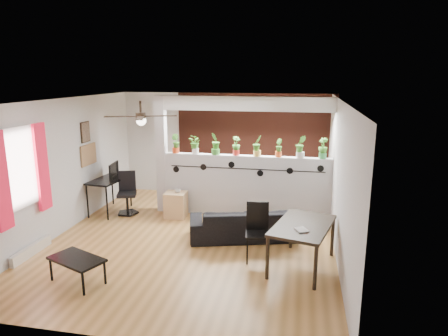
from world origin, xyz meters
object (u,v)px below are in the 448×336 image
sofa (243,224)px  office_chair (127,196)px  potted_plant_0 (175,143)px  potted_plant_6 (301,146)px  potted_plant_3 (236,145)px  dining_table (303,229)px  cup (178,191)px  folding_chair (257,226)px  potted_plant_7 (323,148)px  potted_plant_1 (195,144)px  cube_shelf (176,205)px  potted_plant_2 (216,143)px  coffee_table (77,261)px  potted_plant_5 (279,147)px  potted_plant_4 (257,145)px  computer_desk (109,182)px  ceiling_fan (141,118)px

sofa → office_chair: (-2.72, 0.84, 0.14)m
potted_plant_0 → potted_plant_6: 2.71m
potted_plant_3 → dining_table: (1.45, -2.22, -0.92)m
potted_plant_3 → cup: bearing=-162.7°
office_chair → folding_chair: 3.51m
potted_plant_7 → potted_plant_1: bearing=180.0°
potted_plant_6 → folding_chair: size_ratio=0.49×
office_chair → folding_chair: folding_chair is taller
potted_plant_6 → cube_shelf: size_ratio=0.86×
potted_plant_2 → potted_plant_7: 2.26m
potted_plant_2 → potted_plant_7: size_ratio=1.10×
potted_plant_0 → folding_chair: size_ratio=0.43×
office_chair → coffee_table: size_ratio=0.99×
potted_plant_1 → office_chair: 1.92m
potted_plant_5 → cup: 2.35m
potted_plant_4 → potted_plant_7: size_ratio=1.03×
potted_plant_0 → office_chair: (-1.03, -0.39, -1.16)m
potted_plant_7 → cup: 3.19m
computer_desk → coffee_table: (0.99, -3.04, -0.35)m
potted_plant_5 → cup: size_ratio=3.23×
potted_plant_5 → dining_table: bearing=-76.2°
potted_plant_4 → potted_plant_6: (0.90, 0.00, 0.01)m
folding_chair → cube_shelf: bearing=139.7°
potted_plant_1 → potted_plant_2: bearing=0.0°
sofa → coffee_table: sofa is taller
cup → coffee_table: size_ratio=0.13×
ceiling_fan → potted_plant_3: 2.39m
potted_plant_7 → coffee_table: (-3.64, -3.38, -1.23)m
ceiling_fan → potted_plant_7: size_ratio=2.76×
potted_plant_7 → potted_plant_0: bearing=180.0°
potted_plant_6 → cup: 2.78m
potted_plant_2 → potted_plant_1: bearing=180.0°
potted_plant_4 → computer_desk: (-3.28, -0.34, -0.88)m
cube_shelf → folding_chair: folding_chair is taller
potted_plant_6 → dining_table: 2.42m
potted_plant_6 → cube_shelf: (-2.61, -0.38, -1.32)m
potted_plant_1 → potted_plant_2: (0.45, 0.00, 0.03)m
sofa → office_chair: size_ratio=2.02×
ceiling_fan → office_chair: ceiling_fan is taller
sofa → dining_table: dining_table is taller
potted_plant_1 → potted_plant_4: (1.35, 0.00, 0.02)m
ceiling_fan → computer_desk: ceiling_fan is taller
ceiling_fan → potted_plant_2: (0.92, 1.80, -0.71)m
dining_table → coffee_table: size_ratio=1.57×
computer_desk → potted_plant_0: bearing=13.0°
potted_plant_3 → potted_plant_2: bearing=-180.0°
potted_plant_1 → folding_chair: 2.79m
potted_plant_4 → cube_shelf: 2.19m
potted_plant_0 → potted_plant_6: bearing=-0.0°
computer_desk → folding_chair: 3.92m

